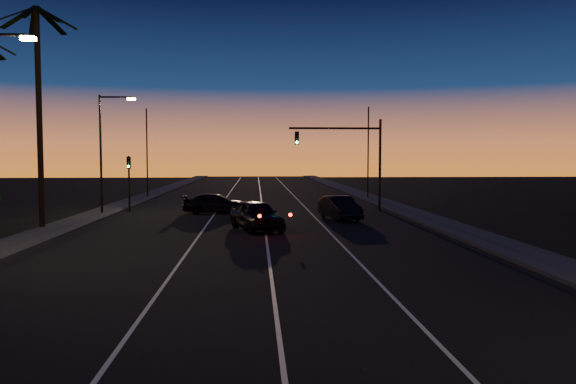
{
  "coord_description": "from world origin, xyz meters",
  "views": [
    {
      "loc": [
        -0.02,
        -2.55,
        4.16
      ],
      "look_at": [
        1.47,
        23.28,
        2.52
      ],
      "focal_mm": 35.0,
      "sensor_mm": 36.0,
      "label": 1
    }
  ],
  "objects": [
    {
      "name": "road",
      "position": [
        0.0,
        30.0,
        0.01
      ],
      "size": [
        20.0,
        170.0,
        0.01
      ],
      "primitive_type": "cube",
      "color": "black",
      "rests_on": "ground"
    },
    {
      "name": "sidewalk_left",
      "position": [
        -11.2,
        30.0,
        0.08
      ],
      "size": [
        2.4,
        170.0,
        0.16
      ],
      "primitive_type": "cube",
      "color": "#323230",
      "rests_on": "ground"
    },
    {
      "name": "sidewalk_right",
      "position": [
        11.2,
        30.0,
        0.08
      ],
      "size": [
        2.4,
        170.0,
        0.16
      ],
      "primitive_type": "cube",
      "color": "#323230",
      "rests_on": "ground"
    },
    {
      "name": "lane_stripe_left",
      "position": [
        -3.0,
        30.0,
        0.02
      ],
      "size": [
        0.12,
        160.0,
        0.01
      ],
      "primitive_type": "cube",
      "color": "silver",
      "rests_on": "road"
    },
    {
      "name": "lane_stripe_mid",
      "position": [
        0.5,
        30.0,
        0.02
      ],
      "size": [
        0.12,
        160.0,
        0.01
      ],
      "primitive_type": "cube",
      "color": "silver",
      "rests_on": "road"
    },
    {
      "name": "lane_stripe_right",
      "position": [
        4.0,
        30.0,
        0.02
      ],
      "size": [
        0.12,
        160.0,
        0.01
      ],
      "primitive_type": "cube",
      "color": "silver",
      "rests_on": "road"
    },
    {
      "name": "palm_far",
      "position": [
        -12.2,
        30.0,
        7.61
      ],
      "size": [
        4.25,
        4.16,
        12.53
      ],
      "color": "black",
      "rests_on": "ground"
    },
    {
      "name": "streetlight_left_far",
      "position": [
        -10.69,
        38.0,
        5.06
      ],
      "size": [
        2.55,
        0.26,
        8.5
      ],
      "color": "black",
      "rests_on": "ground"
    },
    {
      "name": "signal_mast",
      "position": [
        7.14,
        39.99,
        4.78
      ],
      "size": [
        7.1,
        0.41,
        7.0
      ],
      "color": "black",
      "rests_on": "ground"
    },
    {
      "name": "signal_post",
      "position": [
        -9.5,
        39.98,
        2.89
      ],
      "size": [
        0.28,
        0.37,
        4.2
      ],
      "color": "black",
      "rests_on": "ground"
    },
    {
      "name": "far_pole_left",
      "position": [
        -11.0,
        55.0,
        4.5
      ],
      "size": [
        0.14,
        0.14,
        9.0
      ],
      "primitive_type": "cylinder",
      "color": "black",
      "rests_on": "ground"
    },
    {
      "name": "far_pole_right",
      "position": [
        11.0,
        52.0,
        4.5
      ],
      "size": [
        0.14,
        0.14,
        9.0
      ],
      "primitive_type": "cylinder",
      "color": "black",
      "rests_on": "ground"
    },
    {
      "name": "lead_car",
      "position": [
        0.01,
        28.93,
        0.86
      ],
      "size": [
        3.6,
        5.85,
        1.7
      ],
      "color": "black",
      "rests_on": "road"
    },
    {
      "name": "right_car",
      "position": [
        5.51,
        34.02,
        0.78
      ],
      "size": [
        2.49,
        4.87,
        1.53
      ],
      "color": "black",
      "rests_on": "road"
    },
    {
      "name": "cross_car",
      "position": [
        -2.92,
        38.48,
        0.72
      ],
      "size": [
        4.97,
        2.17,
        1.42
      ],
      "color": "black",
      "rests_on": "road"
    }
  ]
}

